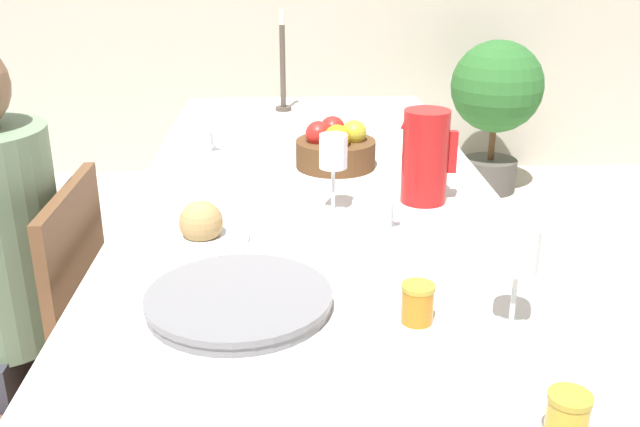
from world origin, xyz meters
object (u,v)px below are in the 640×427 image
object	(u,v)px
teacup_near_person	(372,218)
fruit_bowl	(336,148)
red_pitcher	(425,156)
bread_plate	(201,228)
wine_glass_juice	(518,256)
jam_jar_amber	(418,302)
wine_glass_water	(333,155)
chair_person_side	(30,361)
potted_plant	(496,97)
candlestick_tall	(283,72)
jam_jar_red	(568,415)
teacup_across	(198,144)
serving_tray	(239,300)

from	to	relation	value
teacup_near_person	fruit_bowl	bearing A→B (deg)	96.11
red_pitcher	bread_plate	world-z (taller)	red_pitcher
wine_glass_juice	jam_jar_amber	size ratio (longest dim) A/B	2.59
wine_glass_water	fruit_bowl	size ratio (longest dim) A/B	0.84
chair_person_side	wine_glass_juice	world-z (taller)	wine_glass_juice
bread_plate	jam_jar_amber	bearing A→B (deg)	-42.32
red_pitcher	fruit_bowl	bearing A→B (deg)	123.97
chair_person_side	potted_plant	size ratio (longest dim) A/B	1.03
candlestick_tall	potted_plant	xyz separation A→B (m)	(1.16, 1.20, -0.36)
jam_jar_amber	jam_jar_red	bearing A→B (deg)	-66.05
fruit_bowl	bread_plate	bearing A→B (deg)	-122.07
bread_plate	fruit_bowl	size ratio (longest dim) A/B	0.90
teacup_across	serving_tray	xyz separation A→B (m)	(0.18, -0.96, -0.01)
red_pitcher	teacup_across	world-z (taller)	red_pitcher
wine_glass_water	teacup_near_person	xyz separation A→B (m)	(0.08, -0.12, -0.11)
chair_person_side	bread_plate	world-z (taller)	chair_person_side
red_pitcher	potted_plant	bearing A→B (deg)	69.56
wine_glass_juice	potted_plant	size ratio (longest dim) A/B	0.21
chair_person_side	serving_tray	distance (m)	0.64
wine_glass_juice	bread_plate	distance (m)	0.68
teacup_across	fruit_bowl	distance (m)	0.43
red_pitcher	teacup_near_person	world-z (taller)	red_pitcher
chair_person_side	jam_jar_red	distance (m)	1.18
wine_glass_water	potted_plant	distance (m)	2.50
serving_tray	potted_plant	world-z (taller)	potted_plant
fruit_bowl	potted_plant	xyz separation A→B (m)	(1.01, 1.90, -0.27)
bread_plate	teacup_near_person	bearing A→B (deg)	6.60
bread_plate	candlestick_tall	xyz separation A→B (m)	(0.17, 1.21, 0.11)
chair_person_side	teacup_near_person	size ratio (longest dim) A/B	5.80
teacup_across	potted_plant	size ratio (longest dim) A/B	0.18
teacup_across	jam_jar_red	world-z (taller)	jam_jar_red
jam_jar_amber	candlestick_tall	distance (m)	1.59
chair_person_side	potted_plant	bearing A→B (deg)	-35.43
red_pitcher	jam_jar_amber	size ratio (longest dim) A/B	3.28
wine_glass_water	teacup_across	xyz separation A→B (m)	(-0.37, 0.50, -0.11)
jam_jar_red	red_pitcher	bearing A→B (deg)	91.33
wine_glass_juice	teacup_near_person	distance (m)	0.47
serving_tray	jam_jar_amber	size ratio (longest dim) A/B	4.72
teacup_across	bread_plate	xyz separation A→B (m)	(0.08, -0.66, -0.00)
teacup_near_person	jam_jar_red	world-z (taller)	jam_jar_red
teacup_across	potted_plant	bearing A→B (deg)	51.11
wine_glass_juice	teacup_across	size ratio (longest dim) A/B	1.19
teacup_near_person	teacup_across	xyz separation A→B (m)	(-0.45, 0.62, 0.00)
bread_plate	jam_jar_red	xyz separation A→B (m)	(0.53, -0.67, 0.01)
potted_plant	chair_person_side	bearing A→B (deg)	-125.43
wine_glass_juice	fruit_bowl	distance (m)	0.92
bread_plate	red_pitcher	bearing A→B (deg)	23.16
teacup_near_person	serving_tray	distance (m)	0.44
wine_glass_juice	teacup_near_person	xyz separation A→B (m)	(-0.18, 0.43, -0.10)
jam_jar_amber	wine_glass_water	bearing A→B (deg)	101.66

